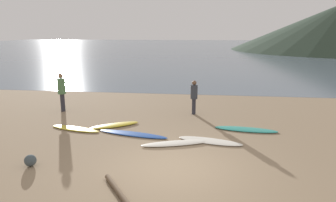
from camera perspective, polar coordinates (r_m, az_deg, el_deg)
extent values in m
cube|color=#8C7559|center=(18.20, 4.43, 0.90)|extent=(120.00, 120.00, 0.20)
cube|color=slate|center=(67.88, 6.55, 9.85)|extent=(140.00, 100.00, 0.01)
ellipsoid|color=yellow|center=(12.33, -16.86, -4.94)|extent=(2.18, 1.01, 0.07)
ellipsoid|color=yellow|center=(12.37, -9.92, -4.45)|extent=(1.93, 1.52, 0.09)
ellipsoid|color=#1E479E|center=(11.30, -6.58, -6.10)|extent=(2.74, 1.07, 0.06)
ellipsoid|color=silver|center=(10.34, 1.57, -7.83)|extent=(2.42, 1.22, 0.08)
ellipsoid|color=silver|center=(10.65, 7.83, -7.37)|extent=(2.30, 1.09, 0.06)
ellipsoid|color=teal|center=(12.09, 14.28, -5.14)|extent=(2.40, 0.90, 0.07)
cylinder|color=#2D2D38|center=(13.90, 4.82, -1.01)|extent=(0.17, 0.17, 0.72)
cylinder|color=#333842|center=(13.75, 4.87, 1.70)|extent=(0.31, 0.31, 0.62)
sphere|color=brown|center=(13.67, 4.90, 3.39)|extent=(0.20, 0.20, 0.20)
cylinder|color=#2D2D38|center=(15.15, -18.99, -0.26)|extent=(0.20, 0.20, 0.84)
cylinder|color=#4C7A4C|center=(15.00, -19.21, 2.65)|extent=(0.36, 0.36, 0.73)
sphere|color=#936B4C|center=(14.93, -19.35, 4.47)|extent=(0.24, 0.24, 0.24)
cylinder|color=brown|center=(7.44, -8.92, -16.64)|extent=(1.22, 1.65, 0.13)
sphere|color=#404C51|center=(9.55, -24.22, -10.05)|extent=(0.33, 0.33, 0.33)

